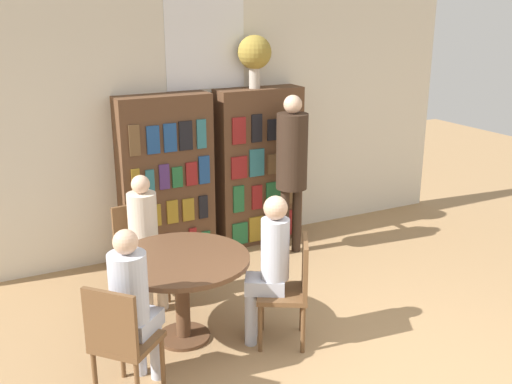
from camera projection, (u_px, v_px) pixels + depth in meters
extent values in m
cube|color=beige|center=(206.00, 116.00, 6.61)|extent=(6.40, 0.06, 3.00)
cube|color=white|center=(205.00, 37.00, 6.32)|extent=(0.90, 0.01, 1.10)
cube|color=brown|center=(166.00, 179.00, 6.38)|extent=(1.00, 0.32, 1.79)
cube|color=#236638|center=(141.00, 252.00, 6.29)|extent=(0.10, 0.02, 0.26)
cube|color=#2D707A|center=(154.00, 251.00, 6.36)|extent=(0.10, 0.02, 0.23)
cube|color=maroon|center=(168.00, 246.00, 6.42)|extent=(0.09, 0.02, 0.27)
cube|color=navy|center=(180.00, 245.00, 6.49)|extent=(0.12, 0.02, 0.24)
cube|color=maroon|center=(193.00, 241.00, 6.54)|extent=(0.08, 0.02, 0.29)
cube|color=#236638|center=(206.00, 241.00, 6.62)|extent=(0.10, 0.02, 0.23)
cube|color=tan|center=(139.00, 216.00, 6.17)|extent=(0.10, 0.02, 0.28)
cube|color=olive|center=(156.00, 215.00, 6.26)|extent=(0.11, 0.02, 0.23)
cube|color=olive|center=(172.00, 212.00, 6.34)|extent=(0.12, 0.02, 0.25)
cube|color=olive|center=(188.00, 210.00, 6.42)|extent=(0.13, 0.02, 0.25)
cube|color=black|center=(203.00, 207.00, 6.49)|extent=(0.10, 0.02, 0.25)
cube|color=olive|center=(136.00, 181.00, 6.06)|extent=(0.09, 0.02, 0.25)
cube|color=#2D707A|center=(150.00, 181.00, 6.12)|extent=(0.09, 0.02, 0.23)
cube|color=#4C2D6B|center=(164.00, 177.00, 6.19)|extent=(0.11, 0.02, 0.26)
cube|color=#236638|center=(177.00, 177.00, 6.26)|extent=(0.11, 0.02, 0.22)
cube|color=maroon|center=(192.00, 174.00, 6.32)|extent=(0.12, 0.02, 0.25)
cube|color=navy|center=(204.00, 170.00, 6.38)|extent=(0.12, 0.02, 0.30)
cube|color=brown|center=(134.00, 141.00, 5.94)|extent=(0.11, 0.02, 0.31)
cube|color=navy|center=(153.00, 140.00, 6.02)|extent=(0.13, 0.02, 0.29)
cube|color=navy|center=(170.00, 138.00, 6.10)|extent=(0.14, 0.02, 0.29)
cube|color=black|center=(186.00, 136.00, 6.17)|extent=(0.14, 0.02, 0.30)
cube|color=#2D707A|center=(201.00, 134.00, 6.25)|extent=(0.10, 0.02, 0.31)
cube|color=brown|center=(259.00, 166.00, 6.87)|extent=(1.00, 0.32, 1.79)
cube|color=#236638|center=(240.00, 234.00, 6.80)|extent=(0.19, 0.02, 0.25)
cube|color=olive|center=(256.00, 229.00, 6.89)|extent=(0.19, 0.02, 0.29)
cube|color=olive|center=(273.00, 225.00, 6.98)|extent=(0.13, 0.02, 0.31)
cube|color=maroon|center=(291.00, 222.00, 7.09)|extent=(0.17, 0.02, 0.30)
cube|color=#236638|center=(239.00, 199.00, 6.67)|extent=(0.13, 0.02, 0.31)
cube|color=maroon|center=(257.00, 197.00, 6.77)|extent=(0.13, 0.02, 0.28)
cube|color=#236638|center=(273.00, 194.00, 6.86)|extent=(0.19, 0.02, 0.29)
cube|color=brown|center=(290.00, 194.00, 6.97)|extent=(0.15, 0.02, 0.23)
cube|color=maroon|center=(239.00, 168.00, 6.56)|extent=(0.19, 0.02, 0.25)
cube|color=#2D707A|center=(257.00, 163.00, 6.65)|extent=(0.18, 0.02, 0.31)
cube|color=brown|center=(274.00, 164.00, 6.76)|extent=(0.17, 0.02, 0.23)
cube|color=brown|center=(292.00, 158.00, 6.85)|extent=(0.15, 0.02, 0.30)
cube|color=maroon|center=(239.00, 131.00, 6.44)|extent=(0.16, 0.02, 0.29)
cube|color=black|center=(257.00, 128.00, 6.53)|extent=(0.13, 0.02, 0.31)
cube|color=black|center=(275.00, 130.00, 6.64)|extent=(0.19, 0.02, 0.24)
cube|color=#2D707A|center=(292.00, 127.00, 6.73)|extent=(0.16, 0.02, 0.26)
cylinder|color=#B7AD9E|center=(255.00, 77.00, 6.54)|extent=(0.12, 0.12, 0.24)
sphere|color=olive|center=(255.00, 52.00, 6.46)|extent=(0.37, 0.37, 0.37)
cylinder|color=brown|center=(184.00, 336.00, 5.02)|extent=(0.44, 0.44, 0.03)
cylinder|color=brown|center=(182.00, 299.00, 4.92)|extent=(0.12, 0.12, 0.67)
cylinder|color=brown|center=(181.00, 260.00, 4.81)|extent=(1.12, 1.12, 0.04)
cube|color=brown|center=(127.00, 342.00, 4.17)|extent=(0.56, 0.56, 0.04)
cube|color=brown|center=(110.00, 323.00, 3.93)|extent=(0.29, 0.32, 0.45)
cylinder|color=brown|center=(122.00, 353.00, 4.44)|extent=(0.04, 0.04, 0.41)
cylinder|color=brown|center=(163.00, 362.00, 4.33)|extent=(0.04, 0.04, 0.41)
cylinder|color=brown|center=(95.00, 378.00, 4.14)|extent=(0.04, 0.04, 0.41)
cube|color=brown|center=(142.00, 257.00, 5.55)|extent=(0.44, 0.44, 0.04)
cube|color=brown|center=(133.00, 227.00, 5.62)|extent=(0.40, 0.08, 0.45)
cylinder|color=brown|center=(168.00, 282.00, 5.57)|extent=(0.04, 0.04, 0.41)
cylinder|color=brown|center=(134.00, 291.00, 5.40)|extent=(0.04, 0.04, 0.41)
cylinder|color=brown|center=(153.00, 269.00, 5.84)|extent=(0.04, 0.04, 0.41)
cylinder|color=brown|center=(120.00, 277.00, 5.67)|extent=(0.04, 0.04, 0.41)
cube|color=brown|center=(282.00, 293.00, 4.86)|extent=(0.55, 0.55, 0.04)
cube|color=brown|center=(305.00, 266.00, 4.78)|extent=(0.23, 0.36, 0.45)
cylinder|color=brown|center=(260.00, 328.00, 4.77)|extent=(0.04, 0.04, 0.41)
cylinder|color=brown|center=(262.00, 308.00, 5.10)|extent=(0.04, 0.04, 0.41)
cylinder|color=brown|center=(303.00, 329.00, 4.76)|extent=(0.04, 0.04, 0.41)
cylinder|color=brown|center=(302.00, 309.00, 5.08)|extent=(0.04, 0.04, 0.41)
cube|color=beige|center=(148.00, 254.00, 5.42)|extent=(0.30, 0.35, 0.12)
cylinder|color=beige|center=(143.00, 220.00, 5.39)|extent=(0.27, 0.27, 0.50)
sphere|color=#DBB293|center=(140.00, 184.00, 5.29)|extent=(0.17, 0.17, 0.17)
cylinder|color=beige|center=(162.00, 286.00, 5.45)|extent=(0.10, 0.10, 0.45)
cylinder|color=beige|center=(147.00, 290.00, 5.37)|extent=(0.10, 0.10, 0.45)
cube|color=#B2B7C6|center=(265.00, 284.00, 4.84)|extent=(0.39, 0.36, 0.12)
cylinder|color=#B2B7C6|center=(275.00, 249.00, 4.75)|extent=(0.23, 0.23, 0.50)
sphere|color=tan|center=(276.00, 208.00, 4.64)|extent=(0.19, 0.19, 0.19)
cylinder|color=#B2B7C6|center=(251.00, 319.00, 4.87)|extent=(0.10, 0.10, 0.45)
cylinder|color=#B2B7C6|center=(252.00, 312.00, 4.99)|extent=(0.10, 0.10, 0.45)
cube|color=#B2B7C6|center=(137.00, 322.00, 4.27)|extent=(0.42, 0.41, 0.12)
cylinder|color=#B2B7C6|center=(129.00, 287.00, 4.10)|extent=(0.27, 0.27, 0.50)
sphere|color=tan|center=(125.00, 242.00, 4.00)|extent=(0.17, 0.17, 0.17)
cylinder|color=#B2B7C6|center=(139.00, 347.00, 4.48)|extent=(0.10, 0.10, 0.45)
cylinder|color=#B2B7C6|center=(156.00, 351.00, 4.43)|extent=(0.10, 0.10, 0.45)
cylinder|color=#332319|center=(285.00, 222.00, 6.62)|extent=(0.10, 0.10, 0.76)
cylinder|color=#332319|center=(297.00, 219.00, 6.69)|extent=(0.10, 0.10, 0.76)
cylinder|color=#332319|center=(292.00, 152.00, 6.42)|extent=(0.34, 0.34, 0.82)
sphere|color=#DBB293|center=(293.00, 104.00, 6.27)|extent=(0.20, 0.20, 0.20)
cylinder|color=#332319|center=(287.00, 127.00, 6.65)|extent=(0.07, 0.30, 0.07)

